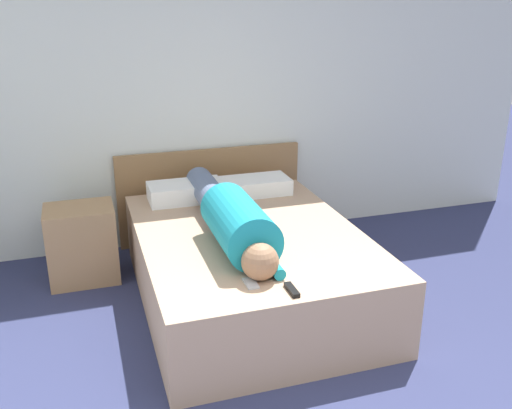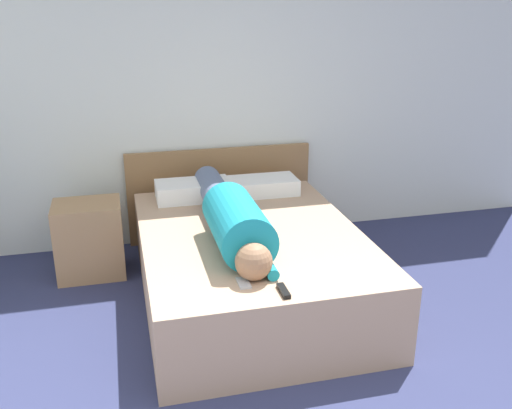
{
  "view_description": "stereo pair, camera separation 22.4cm",
  "coord_description": "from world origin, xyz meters",
  "px_view_note": "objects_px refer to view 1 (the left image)",
  "views": [
    {
      "loc": [
        -1.15,
        -1.24,
        2.02
      ],
      "look_at": [
        -0.11,
        2.02,
        0.76
      ],
      "focal_mm": 40.0,
      "sensor_mm": 36.0,
      "label": 1
    },
    {
      "loc": [
        -0.94,
        -1.3,
        2.02
      ],
      "look_at": [
        -0.11,
        2.02,
        0.76
      ],
      "focal_mm": 40.0,
      "sensor_mm": 36.0,
      "label": 2
    }
  ],
  "objects_px": {
    "tv_remote": "(292,290)",
    "cell_phone": "(251,283)",
    "pillow_near_headboard": "(186,192)",
    "bed": "(249,266)",
    "person_lying": "(231,218)",
    "pillow_second": "(255,186)",
    "nightstand": "(82,244)"
  },
  "relations": [
    {
      "from": "pillow_near_headboard",
      "to": "tv_remote",
      "type": "height_order",
      "value": "pillow_near_headboard"
    },
    {
      "from": "nightstand",
      "to": "pillow_second",
      "type": "height_order",
      "value": "pillow_second"
    },
    {
      "from": "tv_remote",
      "to": "pillow_near_headboard",
      "type": "bearing_deg",
      "value": 98.99
    },
    {
      "from": "person_lying",
      "to": "tv_remote",
      "type": "xyz_separation_m",
      "value": [
        0.12,
        -0.8,
        -0.13
      ]
    },
    {
      "from": "nightstand",
      "to": "tv_remote",
      "type": "bearing_deg",
      "value": -55.24
    },
    {
      "from": "pillow_second",
      "to": "tv_remote",
      "type": "relative_size",
      "value": 3.65
    },
    {
      "from": "nightstand",
      "to": "cell_phone",
      "type": "height_order",
      "value": "nightstand"
    },
    {
      "from": "bed",
      "to": "person_lying",
      "type": "bearing_deg",
      "value": -154.65
    },
    {
      "from": "pillow_near_headboard",
      "to": "pillow_second",
      "type": "height_order",
      "value": "pillow_near_headboard"
    },
    {
      "from": "bed",
      "to": "pillow_second",
      "type": "distance_m",
      "value": 0.87
    },
    {
      "from": "bed",
      "to": "nightstand",
      "type": "xyz_separation_m",
      "value": [
        -1.1,
        0.67,
        0.03
      ]
    },
    {
      "from": "pillow_near_headboard",
      "to": "nightstand",
      "type": "bearing_deg",
      "value": -173.72
    },
    {
      "from": "person_lying",
      "to": "pillow_second",
      "type": "distance_m",
      "value": 0.94
    },
    {
      "from": "nightstand",
      "to": "pillow_near_headboard",
      "type": "xyz_separation_m",
      "value": [
        0.81,
        0.09,
        0.3
      ]
    },
    {
      "from": "cell_phone",
      "to": "tv_remote",
      "type": "bearing_deg",
      "value": -38.98
    },
    {
      "from": "bed",
      "to": "tv_remote",
      "type": "height_order",
      "value": "tv_remote"
    },
    {
      "from": "pillow_second",
      "to": "tv_remote",
      "type": "distance_m",
      "value": 1.66
    },
    {
      "from": "bed",
      "to": "pillow_near_headboard",
      "type": "relative_size",
      "value": 3.46
    },
    {
      "from": "bed",
      "to": "person_lying",
      "type": "height_order",
      "value": "person_lying"
    },
    {
      "from": "tv_remote",
      "to": "cell_phone",
      "type": "height_order",
      "value": "tv_remote"
    },
    {
      "from": "pillow_near_headboard",
      "to": "cell_phone",
      "type": "xyz_separation_m",
      "value": [
        0.07,
        -1.48,
        -0.06
      ]
    },
    {
      "from": "person_lying",
      "to": "pillow_near_headboard",
      "type": "bearing_deg",
      "value": 99.66
    },
    {
      "from": "tv_remote",
      "to": "person_lying",
      "type": "bearing_deg",
      "value": 98.29
    },
    {
      "from": "nightstand",
      "to": "person_lying",
      "type": "height_order",
      "value": "person_lying"
    },
    {
      "from": "bed",
      "to": "cell_phone",
      "type": "xyz_separation_m",
      "value": [
        -0.21,
        -0.72,
        0.26
      ]
    },
    {
      "from": "pillow_second",
      "to": "cell_phone",
      "type": "relative_size",
      "value": 4.21
    },
    {
      "from": "nightstand",
      "to": "pillow_near_headboard",
      "type": "relative_size",
      "value": 1.0
    },
    {
      "from": "pillow_second",
      "to": "cell_phone",
      "type": "xyz_separation_m",
      "value": [
        -0.5,
        -1.48,
        -0.06
      ]
    },
    {
      "from": "bed",
      "to": "tv_remote",
      "type": "relative_size",
      "value": 13.28
    },
    {
      "from": "pillow_second",
      "to": "cell_phone",
      "type": "height_order",
      "value": "pillow_second"
    },
    {
      "from": "pillow_second",
      "to": "tv_remote",
      "type": "xyz_separation_m",
      "value": [
        -0.31,
        -1.63,
        -0.05
      ]
    },
    {
      "from": "pillow_near_headboard",
      "to": "bed",
      "type": "bearing_deg",
      "value": -69.57
    }
  ]
}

